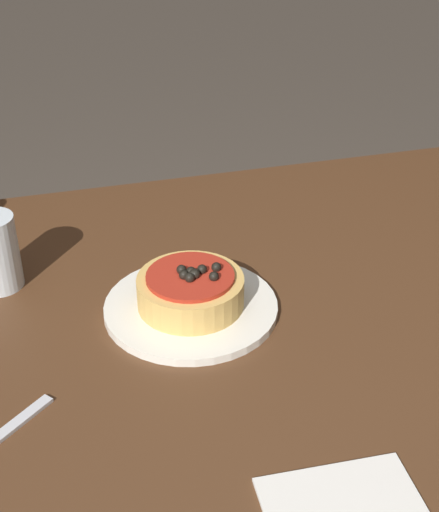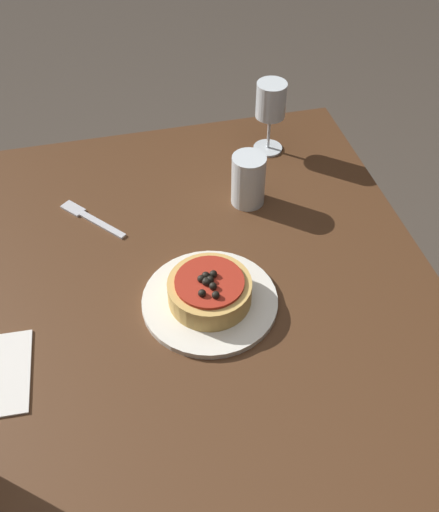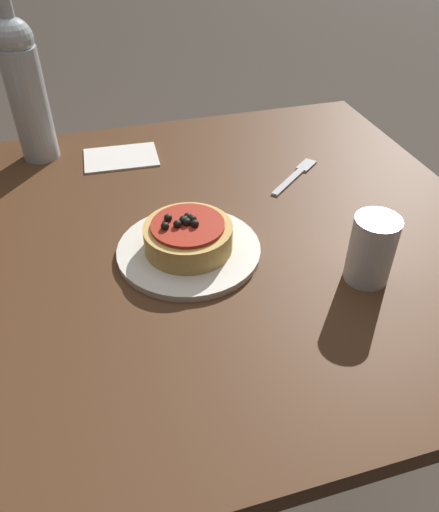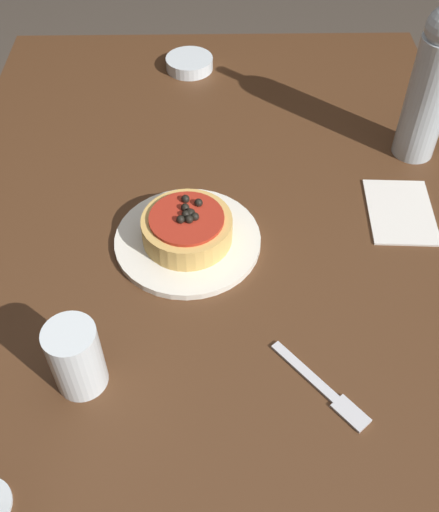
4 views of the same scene
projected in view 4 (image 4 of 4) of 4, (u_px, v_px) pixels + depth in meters
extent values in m
plane|color=#4C4238|center=(218.00, 417.00, 1.63)|extent=(14.00, 14.00, 0.00)
cube|color=#4C2D19|center=(218.00, 221.00, 1.07)|extent=(1.28, 0.97, 0.03)
cylinder|color=#4C2D19|center=(68.00, 176.00, 1.74)|extent=(0.06, 0.06, 0.74)
cylinder|color=#4C2D19|center=(361.00, 173.00, 1.75)|extent=(0.06, 0.06, 0.74)
cylinder|color=white|center=(188.00, 240.00, 1.01)|extent=(0.25, 0.25, 0.01)
cylinder|color=tan|center=(187.00, 229.00, 0.99)|extent=(0.15, 0.15, 0.04)
cylinder|color=#A82819|center=(187.00, 218.00, 0.97)|extent=(0.12, 0.12, 0.01)
sphere|color=black|center=(186.00, 214.00, 0.96)|extent=(0.01, 0.01, 0.01)
sphere|color=black|center=(180.00, 220.00, 0.96)|extent=(0.01, 0.01, 0.01)
sphere|color=black|center=(195.00, 217.00, 0.96)|extent=(0.01, 0.01, 0.01)
sphere|color=black|center=(189.00, 219.00, 0.96)|extent=(0.01, 0.01, 0.01)
sphere|color=black|center=(190.00, 214.00, 0.97)|extent=(0.01, 0.01, 0.01)
sphere|color=black|center=(185.00, 208.00, 0.97)|extent=(0.01, 0.01, 0.01)
sphere|color=black|center=(199.00, 203.00, 0.98)|extent=(0.01, 0.01, 0.01)
sphere|color=black|center=(185.00, 199.00, 0.99)|extent=(0.01, 0.01, 0.01)
sphere|color=black|center=(190.00, 213.00, 0.97)|extent=(0.01, 0.01, 0.01)
sphere|color=black|center=(191.00, 213.00, 0.97)|extent=(0.01, 0.01, 0.01)
cylinder|color=#B2BCC1|center=(427.00, 99.00, 1.09)|extent=(0.08, 0.08, 0.24)
cylinder|color=silver|center=(76.00, 358.00, 0.80)|extent=(0.07, 0.07, 0.11)
cylinder|color=silver|center=(189.00, 63.00, 1.37)|extent=(0.11, 0.11, 0.03)
cube|color=silver|center=(304.00, 371.00, 0.84)|extent=(0.10, 0.09, 0.00)
cube|color=silver|center=(351.00, 413.00, 0.80)|extent=(0.06, 0.05, 0.00)
cube|color=silver|center=(401.00, 212.00, 1.06)|extent=(0.17, 0.12, 0.00)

